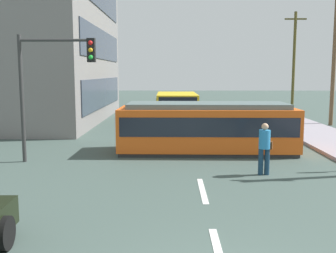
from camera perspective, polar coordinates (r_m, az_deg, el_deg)
The scene contains 10 objects.
ground_plane at distance 15.21m, azimuth 3.79°, elevation -4.73°, with size 120.00×120.00×0.00m, color #3F514B.
lane_stripe_2 at distance 11.34m, azimuth 4.92°, elevation -9.02°, with size 0.16×2.40×0.01m, color silver.
lane_stripe_3 at distance 22.57m, azimuth 2.75°, elevation -0.65°, with size 0.16×2.40×0.01m, color silver.
lane_stripe_4 at distance 28.51m, azimuth 2.31°, elevation 1.08°, with size 0.16×2.40×0.01m, color silver.
streetcar_tram at distance 16.52m, azimuth 5.53°, elevation -0.04°, with size 7.16×2.62×2.04m.
city_bus at distance 26.01m, azimuth 1.26°, elevation 2.89°, with size 2.61×5.28×1.94m.
pedestrian_crossing at distance 13.16m, azimuth 13.56°, elevation -2.68°, with size 0.48×0.36×1.67m.
traffic_light_mast at distance 15.05m, azimuth -16.15°, elevation 7.29°, with size 2.77×0.33×4.59m.
utility_pole_mid at distance 26.87m, azimuth 22.54°, elevation 9.44°, with size 1.80×0.24×8.37m.
utility_pole_far at distance 35.74m, azimuth 17.45°, elevation 9.00°, with size 1.80×0.24×8.28m.
Camera 1 is at (-0.84, -4.83, 3.25)m, focal length 42.93 mm.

